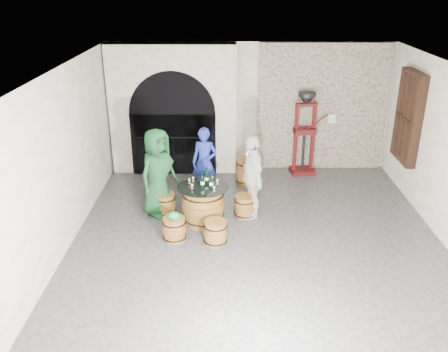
{
  "coord_description": "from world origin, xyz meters",
  "views": [
    {
      "loc": [
        -0.57,
        -7.63,
        4.66
      ],
      "look_at": [
        -0.63,
        0.86,
        1.05
      ],
      "focal_mm": 38.0,
      "sensor_mm": 36.0,
      "label": 1
    }
  ],
  "objects_px": {
    "barrel_stool_far": "(204,193)",
    "side_barrel": "(246,171)",
    "corking_press": "(305,127)",
    "barrel_stool_near_left": "(174,229)",
    "wine_bottle_center": "(211,182)",
    "wine_bottle_right": "(207,177)",
    "wine_bottle_left": "(203,181)",
    "person_white": "(252,177)",
    "barrel_stool_right": "(245,206)",
    "barrel_stool_left": "(165,204)",
    "barrel_table": "(203,204)",
    "person_green": "(158,172)",
    "person_blue": "(205,163)",
    "barrel_stool_near_right": "(216,232)"
  },
  "relations": [
    {
      "from": "barrel_stool_right",
      "to": "wine_bottle_left",
      "type": "bearing_deg",
      "value": -160.39
    },
    {
      "from": "wine_bottle_right",
      "to": "corking_press",
      "type": "distance_m",
      "value": 3.4
    },
    {
      "from": "person_blue",
      "to": "corking_press",
      "type": "xyz_separation_m",
      "value": [
        2.42,
        1.33,
        0.42
      ]
    },
    {
      "from": "barrel_stool_right",
      "to": "corking_press",
      "type": "xyz_separation_m",
      "value": [
        1.54,
        2.38,
        0.98
      ]
    },
    {
      "from": "wine_bottle_center",
      "to": "side_barrel",
      "type": "bearing_deg",
      "value": 69.45
    },
    {
      "from": "corking_press",
      "to": "barrel_stool_near_left",
      "type": "bearing_deg",
      "value": -139.37
    },
    {
      "from": "person_blue",
      "to": "wine_bottle_left",
      "type": "height_order",
      "value": "person_blue"
    },
    {
      "from": "wine_bottle_left",
      "to": "wine_bottle_center",
      "type": "relative_size",
      "value": 1.0
    },
    {
      "from": "barrel_stool_right",
      "to": "person_blue",
      "type": "relative_size",
      "value": 0.3
    },
    {
      "from": "wine_bottle_left",
      "to": "side_barrel",
      "type": "xyz_separation_m",
      "value": [
        0.94,
        1.99,
        -0.6
      ]
    },
    {
      "from": "corking_press",
      "to": "person_blue",
      "type": "bearing_deg",
      "value": -159.57
    },
    {
      "from": "person_green",
      "to": "wine_bottle_center",
      "type": "relative_size",
      "value": 5.72
    },
    {
      "from": "wine_bottle_right",
      "to": "barrel_stool_near_left",
      "type": "bearing_deg",
      "value": -124.1
    },
    {
      "from": "wine_bottle_center",
      "to": "wine_bottle_left",
      "type": "bearing_deg",
      "value": 164.8
    },
    {
      "from": "barrel_stool_near_right",
      "to": "person_white",
      "type": "height_order",
      "value": "person_white"
    },
    {
      "from": "person_white",
      "to": "person_green",
      "type": "bearing_deg",
      "value": -106.99
    },
    {
      "from": "side_barrel",
      "to": "person_green",
      "type": "bearing_deg",
      "value": -140.33
    },
    {
      "from": "barrel_stool_near_left",
      "to": "wine_bottle_left",
      "type": "height_order",
      "value": "wine_bottle_left"
    },
    {
      "from": "barrel_stool_left",
      "to": "barrel_stool_right",
      "type": "relative_size",
      "value": 1.0
    },
    {
      "from": "wine_bottle_left",
      "to": "wine_bottle_right",
      "type": "height_order",
      "value": "same"
    },
    {
      "from": "person_blue",
      "to": "wine_bottle_center",
      "type": "distance_m",
      "value": 1.42
    },
    {
      "from": "barrel_stool_right",
      "to": "wine_bottle_center",
      "type": "relative_size",
      "value": 1.44
    },
    {
      "from": "barrel_stool_far",
      "to": "barrel_stool_near_right",
      "type": "bearing_deg",
      "value": -80.68
    },
    {
      "from": "barrel_stool_far",
      "to": "side_barrel",
      "type": "relative_size",
      "value": 0.71
    },
    {
      "from": "barrel_table",
      "to": "person_green",
      "type": "height_order",
      "value": "person_green"
    },
    {
      "from": "person_blue",
      "to": "wine_bottle_center",
      "type": "relative_size",
      "value": 4.89
    },
    {
      "from": "barrel_stool_left",
      "to": "barrel_stool_near_left",
      "type": "xyz_separation_m",
      "value": [
        0.3,
        -1.06,
        0.0
      ]
    },
    {
      "from": "person_white",
      "to": "wine_bottle_center",
      "type": "xyz_separation_m",
      "value": [
        -0.81,
        -0.39,
        0.04
      ]
    },
    {
      "from": "barrel_table",
      "to": "barrel_stool_left",
      "type": "distance_m",
      "value": 0.9
    },
    {
      "from": "barrel_stool_far",
      "to": "wine_bottle_right",
      "type": "distance_m",
      "value": 1.02
    },
    {
      "from": "person_blue",
      "to": "wine_bottle_center",
      "type": "xyz_separation_m",
      "value": [
        0.19,
        -1.4,
        0.13
      ]
    },
    {
      "from": "barrel_stool_far",
      "to": "person_white",
      "type": "bearing_deg",
      "value": -30.87
    },
    {
      "from": "side_barrel",
      "to": "person_white",
      "type": "bearing_deg",
      "value": -88.33
    },
    {
      "from": "person_green",
      "to": "wine_bottle_left",
      "type": "relative_size",
      "value": 5.72
    },
    {
      "from": "person_white",
      "to": "barrel_stool_right",
      "type": "bearing_deg",
      "value": -87.67
    },
    {
      "from": "person_white",
      "to": "side_barrel",
      "type": "distance_m",
      "value": 1.74
    },
    {
      "from": "wine_bottle_center",
      "to": "wine_bottle_right",
      "type": "xyz_separation_m",
      "value": [
        -0.1,
        0.25,
        0.0
      ]
    },
    {
      "from": "barrel_stool_right",
      "to": "barrel_stool_near_right",
      "type": "distance_m",
      "value": 1.24
    },
    {
      "from": "person_blue",
      "to": "wine_bottle_left",
      "type": "bearing_deg",
      "value": -73.89
    },
    {
      "from": "barrel_stool_near_left",
      "to": "corking_press",
      "type": "distance_m",
      "value": 4.54
    },
    {
      "from": "barrel_stool_right",
      "to": "person_green",
      "type": "distance_m",
      "value": 1.92
    },
    {
      "from": "wine_bottle_center",
      "to": "corking_press",
      "type": "relative_size",
      "value": 0.16
    },
    {
      "from": "barrel_table",
      "to": "wine_bottle_left",
      "type": "relative_size",
      "value": 3.19
    },
    {
      "from": "barrel_stool_left",
      "to": "barrel_stool_far",
      "type": "height_order",
      "value": "same"
    },
    {
      "from": "wine_bottle_left",
      "to": "side_barrel",
      "type": "height_order",
      "value": "wine_bottle_left"
    },
    {
      "from": "barrel_stool_far",
      "to": "barrel_table",
      "type": "bearing_deg",
      "value": -88.86
    },
    {
      "from": "person_blue",
      "to": "person_white",
      "type": "relative_size",
      "value": 0.9
    },
    {
      "from": "wine_bottle_left",
      "to": "wine_bottle_right",
      "type": "bearing_deg",
      "value": 70.19
    },
    {
      "from": "barrel_stool_near_right",
      "to": "side_barrel",
      "type": "xyz_separation_m",
      "value": [
        0.67,
        2.78,
        0.1
      ]
    },
    {
      "from": "wine_bottle_center",
      "to": "barrel_stool_far",
      "type": "bearing_deg",
      "value": 100.71
    }
  ]
}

